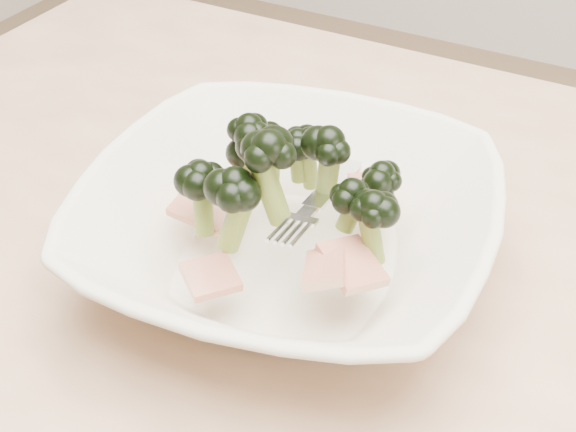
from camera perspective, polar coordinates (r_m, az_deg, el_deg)
The scene contains 2 objects.
dining_table at distance 0.69m, azimuth 7.19°, elevation -11.92°, with size 1.20×0.80×0.75m.
broccoli_dish at distance 0.61m, azimuth 0.01°, elevation -0.45°, with size 0.36×0.36×0.14m.
Camera 1 is at (0.14, -0.43, 1.17)m, focal length 50.00 mm.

